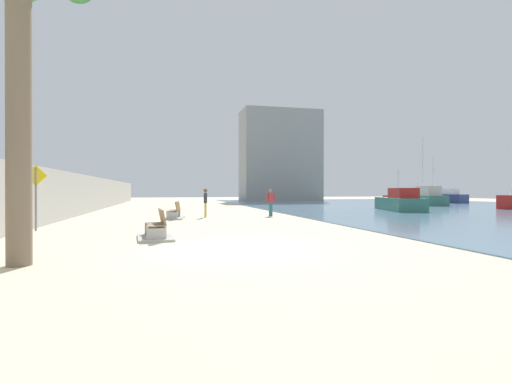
{
  "coord_description": "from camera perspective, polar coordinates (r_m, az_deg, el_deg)",
  "views": [
    {
      "loc": [
        -1.74,
        -10.06,
        1.6
      ],
      "look_at": [
        3.18,
        10.67,
        1.51
      ],
      "focal_mm": 26.39,
      "sensor_mm": 36.0,
      "label": 1
    }
  ],
  "objects": [
    {
      "name": "seawall",
      "position": [
        28.64,
        -24.94,
        -0.33
      ],
      "size": [
        0.8,
        64.0,
        2.65
      ],
      "primitive_type": "cube",
      "color": "#ADAAA3",
      "rests_on": "ground"
    },
    {
      "name": "person_standing",
      "position": [
        23.64,
        2.24,
        -1.24
      ],
      "size": [
        0.53,
        0.23,
        1.7
      ],
      "color": "teal",
      "rests_on": "ground"
    },
    {
      "name": "pedestrian_sign",
      "position": [
        17.23,
        -30.41,
        0.28
      ],
      "size": [
        0.85,
        0.08,
        2.61
      ],
      "color": "slate",
      "rests_on": "ground"
    },
    {
      "name": "boat_nearest",
      "position": [
        62.02,
        20.99,
        -0.73
      ],
      "size": [
        2.42,
        5.58,
        4.8
      ],
      "color": "red",
      "rests_on": "water_bay"
    },
    {
      "name": "boat_mid_bay",
      "position": [
        31.79,
        20.93,
        -1.4
      ],
      "size": [
        3.99,
        7.17,
        1.75
      ],
      "color": "#337060",
      "rests_on": "water_bay"
    },
    {
      "name": "person_walking",
      "position": [
        22.53,
        -7.67,
        -1.3
      ],
      "size": [
        0.24,
        0.52,
        1.71
      ],
      "color": "gold",
      "rests_on": "ground"
    },
    {
      "name": "harbor_building",
      "position": [
        58.86,
        3.66,
        5.46
      ],
      "size": [
        12.0,
        6.0,
        13.92
      ],
      "primitive_type": "cube",
      "color": "gray",
      "rests_on": "ground"
    },
    {
      "name": "bench_near",
      "position": [
        12.96,
        -14.94,
        -5.83
      ],
      "size": [
        1.29,
        2.19,
        0.98
      ],
      "color": "#ADAAA3",
      "rests_on": "ground"
    },
    {
      "name": "bench_far",
      "position": [
        21.74,
        -12.3,
        -3.37
      ],
      "size": [
        1.37,
        2.23,
        0.98
      ],
      "color": "#ADAAA3",
      "rests_on": "ground"
    },
    {
      "name": "water_bay",
      "position": [
        38.1,
        29.19,
        -2.17
      ],
      "size": [
        36.0,
        68.0,
        0.04
      ],
      "primitive_type": "cube",
      "color": "slate",
      "rests_on": "ground"
    },
    {
      "name": "boat_far_left",
      "position": [
        44.51,
        24.23,
        -0.81
      ],
      "size": [
        3.88,
        7.64,
        7.56
      ],
      "color": "#337060",
      "rests_on": "water_bay"
    },
    {
      "name": "boat_outer",
      "position": [
        54.04,
        25.76,
        -0.7
      ],
      "size": [
        3.55,
        8.12,
        5.87
      ],
      "color": "navy",
      "rests_on": "water_bay"
    },
    {
      "name": "ground_plane",
      "position": [
        28.16,
        -9.79,
        -3.02
      ],
      "size": [
        120.0,
        120.0,
        0.0
      ],
      "primitive_type": "plane",
      "color": "beige"
    }
  ]
}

